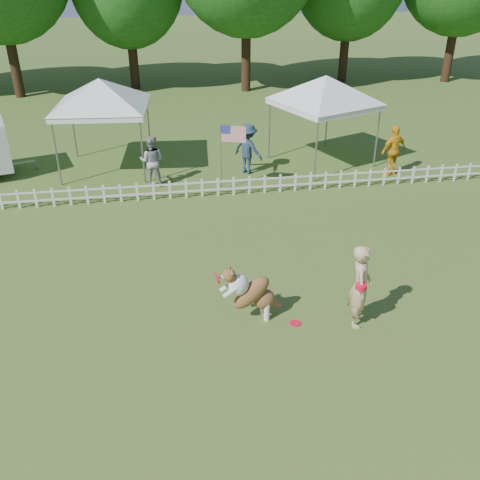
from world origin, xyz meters
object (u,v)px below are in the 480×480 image
at_px(dog, 252,293).
at_px(flag_pole, 221,158).
at_px(handler, 360,286).
at_px(canopy_tent_left, 104,126).
at_px(canopy_tent_right, 323,121).
at_px(spectator_c, 393,150).
at_px(spectator_a, 152,161).
at_px(spectator_b, 248,149).
at_px(frisbee_on_turf, 295,323).

xyz_separation_m(dog, flag_pole, (0.24, 6.92, 0.42)).
bearing_deg(flag_pole, handler, -55.90).
bearing_deg(canopy_tent_left, flag_pole, -29.54).
height_order(dog, canopy_tent_right, canopy_tent_right).
height_order(canopy_tent_right, spectator_c, canopy_tent_right).
bearing_deg(spectator_a, dog, 116.54).
distance_m(handler, spectator_a, 9.13).
bearing_deg(spectator_b, spectator_a, 54.99).
relative_size(dog, spectator_a, 0.81).
bearing_deg(flag_pole, spectator_b, 71.44).
height_order(dog, flag_pole, flag_pole).
xyz_separation_m(flag_pole, spectator_b, (1.10, 1.39, -0.24)).
relative_size(handler, spectator_c, 1.04).
relative_size(frisbee_on_turf, canopy_tent_right, 0.08).
relative_size(frisbee_on_turf, spectator_c, 0.13).
relative_size(dog, canopy_tent_left, 0.44).
xyz_separation_m(spectator_b, spectator_c, (4.84, -0.94, 0.01)).
relative_size(dog, spectator_c, 0.78).
distance_m(canopy_tent_right, spectator_b, 2.93).
xyz_separation_m(handler, spectator_c, (4.06, 7.82, -0.04)).
xyz_separation_m(frisbee_on_turf, canopy_tent_left, (-4.32, 9.73, 1.53)).
distance_m(handler, canopy_tent_right, 9.60).
xyz_separation_m(dog, spectator_c, (6.18, 7.37, 0.20)).
relative_size(flag_pole, spectator_b, 1.28).
bearing_deg(spectator_b, canopy_tent_right, -122.68).
xyz_separation_m(handler, canopy_tent_right, (2.00, 9.37, 0.61)).
relative_size(frisbee_on_turf, canopy_tent_left, 0.07).
xyz_separation_m(canopy_tent_right, spectator_b, (-2.79, -0.61, -0.66)).
xyz_separation_m(frisbee_on_turf, spectator_b, (0.48, 8.60, 0.85)).
xyz_separation_m(spectator_a, spectator_b, (3.26, 0.58, 0.03)).
relative_size(canopy_tent_right, flag_pole, 1.38).
bearing_deg(frisbee_on_turf, canopy_tent_left, 113.92).
bearing_deg(dog, spectator_a, 94.30).
bearing_deg(handler, dog, 97.97).
height_order(canopy_tent_left, canopy_tent_right, canopy_tent_left).
xyz_separation_m(dog, canopy_tent_left, (-3.45, 9.44, 0.87)).
bearing_deg(canopy_tent_left, handler, -55.83).
distance_m(canopy_tent_left, canopy_tent_right, 7.60).
bearing_deg(spectator_b, dog, 125.82).
bearing_deg(spectator_c, spectator_a, -22.37).
distance_m(frisbee_on_turf, flag_pole, 7.32).
bearing_deg(handler, spectator_b, 25.00).
relative_size(dog, flag_pole, 0.61).
distance_m(spectator_a, spectator_b, 3.31).
xyz_separation_m(flag_pole, spectator_a, (-2.16, 0.82, -0.27)).
height_order(spectator_a, spectator_b, spectator_b).
height_order(handler, flag_pole, flag_pole).
height_order(canopy_tent_right, spectator_a, canopy_tent_right).
relative_size(frisbee_on_turf, flag_pole, 0.11).
height_order(flag_pole, spectator_a, flag_pole).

